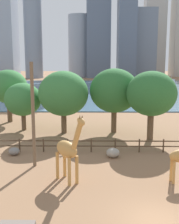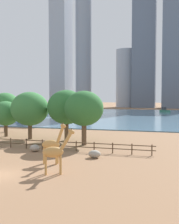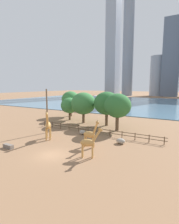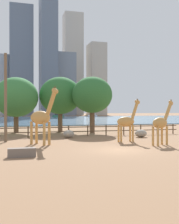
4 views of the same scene
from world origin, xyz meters
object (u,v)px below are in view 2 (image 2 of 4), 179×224
boat_barge (40,111)px  tree_center_broad (84,109)px  tree_left_small (5,106)px  tree_right_small (66,107)px  giraffe_young (52,145)px  boulder_small (95,154)px  tree_right_tall (6,114)px  boat_sailboat (165,110)px  boat_ferry (20,115)px  giraffe_tall (55,152)px  tree_left_large (30,109)px  boulder_by_pole (35,148)px

boat_barge → tree_center_broad: bearing=-142.4°
tree_left_small → tree_right_small: size_ratio=0.96×
giraffe_young → tree_center_broad: bearing=84.6°
boulder_small → tree_right_tall: size_ratio=0.23×
boat_sailboat → giraffe_young: bearing=-46.4°
boulder_small → boat_ferry: (-35.65, 45.70, 0.86)m
boat_ferry → tree_left_small: bearing=52.7°
tree_left_small → boat_barge: (-17.49, 50.98, -3.85)m
tree_center_broad → boat_ferry: (-32.10, 38.13, -3.88)m
tree_center_broad → tree_left_small: 20.84m
giraffe_tall → boat_sailboat: bearing=61.4°
boat_ferry → boat_sailboat: bearing=164.8°
giraffe_young → tree_left_small: 28.18m
tree_left_large → tree_right_tall: bearing=164.9°
tree_left_small → tree_right_small: bearing=-22.6°
boulder_by_pole → tree_right_small: 10.53m
boulder_small → tree_right_tall: tree_right_tall is taller
tree_left_large → boat_barge: bearing=114.4°
tree_right_small → boat_ferry: (-28.25, 34.90, -3.90)m
tree_left_small → giraffe_young: bearing=-48.0°
tree_left_large → boat_ferry: bearing=122.1°
boulder_small → tree_left_small: bearing=142.6°
boulder_by_pole → tree_left_large: size_ratio=0.16×
tree_left_large → boat_sailboat: 82.87m
giraffe_young → tree_right_small: size_ratio=0.54×
giraffe_tall → tree_right_tall: tree_right_tall is taller
boat_ferry → tree_right_tall: bearing=53.9°
giraffe_tall → boulder_by_pole: size_ratio=3.37×
boat_ferry → boat_barge: (-4.00, 22.22, -0.01)m
giraffe_young → boulder_by_pole: giraffe_young is taller
tree_center_broad → tree_right_small: size_ratio=0.97×
giraffe_tall → boat_sailboat: 98.50m
tree_left_small → boulder_small: bearing=-37.4°
tree_center_broad → tree_right_tall: size_ratio=1.27×
boulder_by_pole → tree_right_small: size_ratio=0.16×
giraffe_tall → tree_left_small: tree_left_small is taller
giraffe_young → boat_ferry: 59.13m
giraffe_tall → boulder_by_pole: giraffe_tall is taller
tree_left_large → boat_barge: tree_left_large is taller
tree_right_tall → boat_sailboat: tree_right_tall is taller
boulder_by_pole → boulder_small: bearing=-10.0°
tree_right_small → boat_ferry: 45.07m
boulder_by_pole → tree_left_small: size_ratio=0.16×
giraffe_young → boat_sailboat: bearing=78.3°
giraffe_tall → boulder_by_pole: 10.96m
tree_center_broad → boat_sailboat: size_ratio=1.59×
boat_ferry → giraffe_tall: bearing=60.2°
boat_ferry → boat_sailboat: boat_ferry is taller
giraffe_young → boat_barge: 80.43m
boat_ferry → boulder_small: bearing=65.5°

